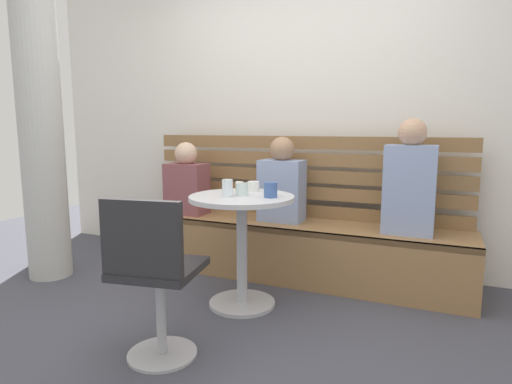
% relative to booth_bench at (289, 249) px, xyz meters
% --- Properties ---
extents(ground, '(8.00, 8.00, 0.00)m').
position_rel_booth_bench_xyz_m(ground, '(0.00, -1.20, -0.22)').
color(ground, '#42424C').
extents(back_wall, '(5.20, 0.10, 2.90)m').
position_rel_booth_bench_xyz_m(back_wall, '(0.00, 0.44, 1.23)').
color(back_wall, silver).
rests_on(back_wall, ground).
extents(concrete_pillar, '(0.32, 0.32, 2.80)m').
position_rel_booth_bench_xyz_m(concrete_pillar, '(-1.75, -0.75, 1.18)').
color(concrete_pillar, '#B2B2AD').
rests_on(concrete_pillar, ground).
extents(booth_bench, '(2.70, 0.52, 0.44)m').
position_rel_booth_bench_xyz_m(booth_bench, '(0.00, 0.00, 0.00)').
color(booth_bench, olive).
rests_on(booth_bench, ground).
extents(booth_backrest, '(2.65, 0.04, 0.66)m').
position_rel_booth_bench_xyz_m(booth_backrest, '(0.00, 0.24, 0.56)').
color(booth_backrest, olive).
rests_on(booth_backrest, booth_bench).
extents(cafe_table, '(0.68, 0.68, 0.74)m').
position_rel_booth_bench_xyz_m(cafe_table, '(-0.10, -0.66, 0.30)').
color(cafe_table, '#ADADB2').
rests_on(cafe_table, ground).
extents(white_chair, '(0.46, 0.46, 0.85)m').
position_rel_booth_bench_xyz_m(white_chair, '(-0.19, -1.47, 0.24)').
color(white_chair, '#ADADB2').
rests_on(white_chair, ground).
extents(person_adult, '(0.34, 0.22, 0.80)m').
position_rel_booth_bench_xyz_m(person_adult, '(0.88, -0.01, 0.58)').
color(person_adult, '#8C9EC6').
rests_on(person_adult, booth_bench).
extents(person_child_left, '(0.34, 0.22, 0.66)m').
position_rel_booth_bench_xyz_m(person_child_left, '(-0.07, 0.02, 0.51)').
color(person_child_left, '#8C9EC6').
rests_on(person_child_left, booth_bench).
extents(person_child_middle, '(0.34, 0.22, 0.61)m').
position_rel_booth_bench_xyz_m(person_child_middle, '(-0.92, -0.03, 0.49)').
color(person_child_middle, brown).
rests_on(person_child_middle, booth_bench).
extents(cup_glass_short, '(0.08, 0.08, 0.08)m').
position_rel_booth_bench_xyz_m(cup_glass_short, '(-0.10, -0.65, 0.56)').
color(cup_glass_short, silver).
rests_on(cup_glass_short, cafe_table).
extents(cup_mug_blue, '(0.08, 0.08, 0.09)m').
position_rel_booth_bench_xyz_m(cup_mug_blue, '(0.10, -0.65, 0.57)').
color(cup_mug_blue, '#3D5B9E').
rests_on(cup_mug_blue, cafe_table).
extents(cup_espresso_small, '(0.06, 0.06, 0.05)m').
position_rel_booth_bench_xyz_m(cup_espresso_small, '(-0.24, -0.41, 0.55)').
color(cup_espresso_small, silver).
rests_on(cup_espresso_small, cafe_table).
extents(cup_water_clear, '(0.07, 0.07, 0.11)m').
position_rel_booth_bench_xyz_m(cup_water_clear, '(-0.16, -0.73, 0.57)').
color(cup_water_clear, white).
rests_on(cup_water_clear, cafe_table).
extents(cup_ceramic_white, '(0.08, 0.08, 0.07)m').
position_rel_booth_bench_xyz_m(cup_ceramic_white, '(-0.10, -0.46, 0.55)').
color(cup_ceramic_white, white).
rests_on(cup_ceramic_white, cafe_table).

